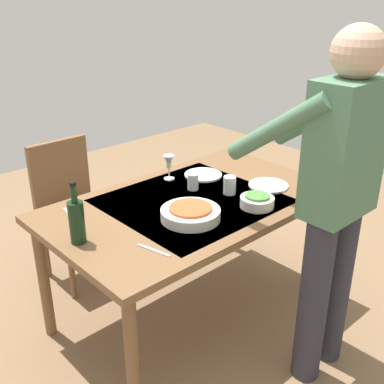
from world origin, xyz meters
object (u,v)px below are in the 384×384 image
(dining_table, at_px, (192,212))
(water_cup_near_left, at_px, (230,185))
(wine_glass_left, at_px, (169,163))
(side_bowl_salad, at_px, (257,201))
(water_cup_near_right, at_px, (193,182))
(serving_bowl_pasta, at_px, (190,213))
(dinner_plate_near, at_px, (268,185))
(dinner_plate_far, at_px, (203,175))
(wine_bottle, at_px, (77,220))
(chair_near, at_px, (70,202))
(person_server, at_px, (335,194))

(dining_table, distance_m, water_cup_near_left, 0.26)
(wine_glass_left, distance_m, water_cup_near_left, 0.41)
(side_bowl_salad, bearing_deg, water_cup_near_right, -77.07)
(water_cup_near_left, distance_m, side_bowl_salad, 0.22)
(dining_table, xyz_separation_m, serving_bowl_pasta, (0.16, 0.16, 0.10))
(water_cup_near_right, height_order, dinner_plate_near, water_cup_near_right)
(water_cup_near_right, relative_size, side_bowl_salad, 0.52)
(water_cup_near_left, distance_m, dinner_plate_far, 0.31)
(wine_bottle, bearing_deg, side_bowl_salad, 160.69)
(dinner_plate_far, bearing_deg, serving_bowl_pasta, 39.84)
(chair_near, distance_m, dinner_plate_far, 0.89)
(serving_bowl_pasta, bearing_deg, wine_glass_left, -118.83)
(dining_table, xyz_separation_m, wine_glass_left, (-0.11, -0.32, 0.18))
(serving_bowl_pasta, bearing_deg, dinner_plate_near, 179.99)
(side_bowl_salad, distance_m, dinner_plate_far, 0.52)
(wine_bottle, distance_m, water_cup_near_left, 0.91)
(wine_bottle, height_order, dinner_plate_near, wine_bottle)
(water_cup_near_left, distance_m, water_cup_near_right, 0.21)
(wine_glass_left, bearing_deg, water_cup_near_right, 90.65)
(water_cup_near_right, relative_size, dinner_plate_far, 0.41)
(person_server, height_order, water_cup_near_right, person_server)
(chair_near, distance_m, person_server, 1.72)
(dinner_plate_far, bearing_deg, water_cup_near_right, 30.19)
(chair_near, bearing_deg, side_bowl_salad, 112.91)
(wine_bottle, bearing_deg, dining_table, 178.38)
(person_server, bearing_deg, water_cup_near_right, -84.54)
(wine_bottle, xyz_separation_m, dinner_plate_far, (-0.98, -0.20, -0.10))
(wine_bottle, height_order, water_cup_near_right, wine_bottle)
(person_server, relative_size, dinner_plate_far, 7.34)
(dinner_plate_near, distance_m, dinner_plate_far, 0.41)
(dining_table, xyz_separation_m, chair_near, (0.29, -0.86, -0.14))
(wine_glass_left, bearing_deg, person_server, 94.51)
(wine_bottle, height_order, side_bowl_salad, wine_bottle)
(water_cup_near_right, relative_size, serving_bowl_pasta, 0.31)
(dinner_plate_far, bearing_deg, wine_bottle, 11.43)
(chair_near, distance_m, water_cup_near_left, 1.09)
(wine_bottle, distance_m, wine_glass_left, 0.84)
(water_cup_near_right, xyz_separation_m, serving_bowl_pasta, (0.26, 0.27, -0.01))
(dining_table, distance_m, wine_glass_left, 0.38)
(serving_bowl_pasta, distance_m, dinner_plate_near, 0.62)
(chair_near, relative_size, serving_bowl_pasta, 3.03)
(wine_bottle, xyz_separation_m, water_cup_near_left, (-0.90, 0.09, -0.06))
(chair_near, height_order, wine_bottle, wine_bottle)
(serving_bowl_pasta, bearing_deg, person_server, 120.88)
(wine_bottle, distance_m, dinner_plate_near, 1.16)
(water_cup_near_right, bearing_deg, dinner_plate_near, 142.64)
(dining_table, relative_size, person_server, 0.93)
(serving_bowl_pasta, bearing_deg, dinner_plate_far, -140.16)
(water_cup_near_left, xyz_separation_m, dinner_plate_far, (-0.08, -0.29, -0.05))
(wine_bottle, height_order, wine_glass_left, wine_bottle)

